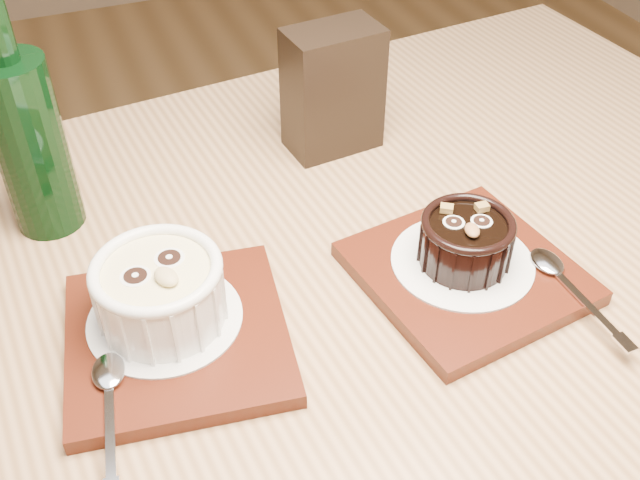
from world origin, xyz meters
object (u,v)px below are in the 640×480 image
Objects in this scene: ramekin_white at (160,289)px; ramekin_dark at (466,239)px; tray_left at (178,337)px; table at (315,359)px; green_bottle at (29,140)px; condiment_stand at (333,90)px; tray_right at (466,273)px.

ramekin_dark is at bearing -27.12° from ramekin_white.
ramekin_white is at bearing 107.65° from tray_left.
table is 0.34m from green_bottle.
condiment_stand reaches higher than ramekin_dark.
tray_right is (0.26, -0.02, 0.00)m from tray_left.
condiment_stand is at bearing 96.45° from tray_right.
condiment_stand is at bearing 44.56° from tray_left.
tray_left and tray_right have the same top height.
ramekin_white is at bearing -68.94° from green_bottle.
ramekin_dark is at bearing -11.03° from table.
condiment_stand is at bearing 114.51° from ramekin_dark.
ramekin_dark reaches higher than tray_right.
ramekin_dark is (0.26, -0.01, 0.04)m from tray_left.
tray_left reaches higher than table.
table is 15.24× the size of ramekin_dark.
condiment_stand reaches higher than tray_left.
ramekin_white is 1.28× the size of ramekin_dark.
ramekin_white is (-0.13, 0.00, 0.14)m from table.
green_bottle is (-0.34, 0.23, 0.09)m from tray_right.
table is 9.10× the size of condiment_stand.
green_bottle reaches higher than ramekin_dark.
ramekin_white is 0.43× the size of green_bottle.
table is at bearing -43.31° from green_bottle.
green_bottle reaches higher than tray_left.
green_bottle is (-0.31, -0.02, 0.03)m from condiment_stand.
table is at bearing 5.73° from tray_left.
tray_left is 1.29× the size of condiment_stand.
ramekin_white reaches higher than tray_left.
ramekin_white is 0.76× the size of condiment_stand.
ramekin_white is (-0.01, 0.02, 0.04)m from tray_left.
tray_right is 0.73× the size of green_bottle.
tray_left is at bearing -164.79° from ramekin_dark.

